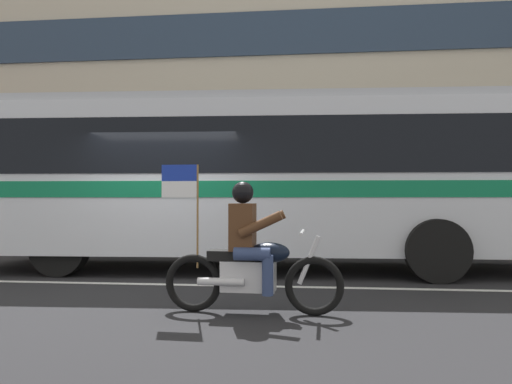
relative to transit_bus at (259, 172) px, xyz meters
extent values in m
plane|color=black|center=(-1.51, -1.19, -1.88)|extent=(60.00, 60.00, 0.00)
cube|color=#B7B2A8|center=(-1.51, 3.91, -1.81)|extent=(28.00, 3.80, 0.15)
cube|color=silver|center=(-1.51, -1.79, -1.88)|extent=(26.60, 0.14, 0.01)
cube|color=#B2A893|center=(-1.51, 6.21, 2.86)|extent=(28.00, 0.80, 9.49)
cube|color=#233347|center=(-1.51, 5.77, 1.44)|extent=(25.76, 0.10, 1.40)
cube|color=#233347|center=(-1.51, 5.77, 4.76)|extent=(25.76, 0.10, 1.40)
cube|color=silver|center=(0.00, 0.01, -0.15)|extent=(11.15, 3.04, 2.70)
cube|color=black|center=(0.00, 0.01, 0.40)|extent=(10.27, 3.04, 0.96)
cube|color=#0F7247|center=(0.00, 0.01, -0.35)|extent=(10.93, 3.06, 0.28)
cube|color=#ADB1BA|center=(0.00, 0.01, 1.26)|extent=(10.92, 2.90, 0.16)
cylinder|color=black|center=(-3.42, -1.17, -1.36)|extent=(1.04, 0.30, 1.04)
cylinder|color=black|center=(3.04, -1.17, -1.36)|extent=(1.04, 0.30, 1.04)
torus|color=black|center=(1.00, -3.59, -1.54)|extent=(0.69, 0.12, 0.69)
torus|color=black|center=(-0.45, -3.53, -1.54)|extent=(0.69, 0.12, 0.69)
cube|color=silver|center=(0.23, -3.56, -1.44)|extent=(0.65, 0.31, 0.36)
ellipsoid|color=black|center=(0.48, -3.57, -1.16)|extent=(0.49, 0.30, 0.24)
cube|color=black|center=(0.03, -3.55, -1.20)|extent=(0.57, 0.28, 0.12)
cylinder|color=silver|center=(0.94, -3.59, -1.24)|extent=(0.28, 0.07, 0.58)
cylinder|color=silver|center=(0.86, -3.58, -0.92)|extent=(0.07, 0.64, 0.04)
cylinder|color=silver|center=(-0.08, -3.71, -1.49)|extent=(0.55, 0.11, 0.09)
cube|color=#4C2D19|center=(0.16, -3.55, -0.86)|extent=(0.29, 0.37, 0.56)
sphere|color=black|center=(0.16, -3.55, -0.45)|extent=(0.26, 0.26, 0.26)
cylinder|color=navy|center=(0.31, -3.38, -1.16)|extent=(0.43, 0.17, 0.15)
cylinder|color=navy|center=(0.49, -3.39, -1.40)|extent=(0.13, 0.13, 0.46)
cylinder|color=navy|center=(0.29, -3.74, -1.16)|extent=(0.43, 0.17, 0.15)
cylinder|color=navy|center=(0.47, -3.75, -1.40)|extent=(0.13, 0.13, 0.46)
cylinder|color=#4C2D19|center=(0.41, -3.36, -0.82)|extent=(0.52, 0.13, 0.32)
cylinder|color=#4C2D19|center=(0.39, -3.76, -0.82)|extent=(0.52, 0.13, 0.32)
cylinder|color=olive|center=(-0.40, -3.53, -0.73)|extent=(0.02, 0.02, 1.25)
cube|color=#1933A5|center=(-0.63, -3.52, -0.21)|extent=(0.44, 0.04, 0.20)
cube|color=white|center=(-0.63, -3.52, -0.41)|extent=(0.44, 0.04, 0.20)
camera|label=1|loc=(0.90, -9.16, -0.54)|focal=33.29mm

